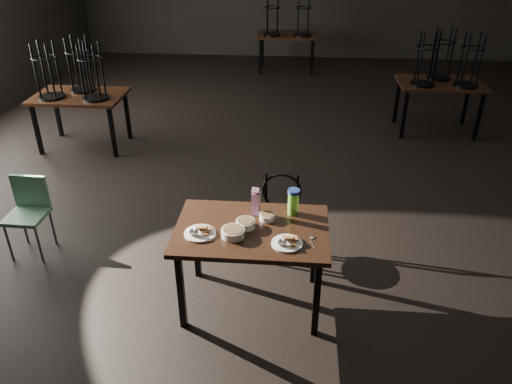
# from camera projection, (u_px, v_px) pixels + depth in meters

# --- Properties ---
(main_table) EXTENTS (1.20, 0.80, 0.75)m
(main_table) POSITION_uv_depth(u_px,v_px,m) (252.00, 237.00, 3.92)
(main_table) COLOR black
(main_table) RESTS_ON ground
(plate_left) EXTENTS (0.24, 0.24, 0.08)m
(plate_left) POSITION_uv_depth(u_px,v_px,m) (200.00, 232.00, 3.80)
(plate_left) COLOR white
(plate_left) RESTS_ON main_table
(plate_right) EXTENTS (0.23, 0.23, 0.08)m
(plate_right) POSITION_uv_depth(u_px,v_px,m) (287.00, 242.00, 3.69)
(plate_right) COLOR white
(plate_right) RESTS_ON main_table
(bowl_near) EXTENTS (0.15, 0.15, 0.06)m
(bowl_near) POSITION_uv_depth(u_px,v_px,m) (246.00, 223.00, 3.88)
(bowl_near) COLOR white
(bowl_near) RESTS_ON main_table
(bowl_far) EXTENTS (0.13, 0.13, 0.05)m
(bowl_far) POSITION_uv_depth(u_px,v_px,m) (267.00, 217.00, 3.98)
(bowl_far) COLOR white
(bowl_far) RESTS_ON main_table
(bowl_big) EXTENTS (0.18, 0.18, 0.06)m
(bowl_big) POSITION_uv_depth(u_px,v_px,m) (233.00, 232.00, 3.77)
(bowl_big) COLOR white
(bowl_big) RESTS_ON main_table
(juice_carton) EXTENTS (0.07, 0.07, 0.24)m
(juice_carton) POSITION_uv_depth(u_px,v_px,m) (256.00, 202.00, 4.02)
(juice_carton) COLOR #941A7C
(juice_carton) RESTS_ON main_table
(water_bottle) EXTENTS (0.13, 0.13, 0.22)m
(water_bottle) POSITION_uv_depth(u_px,v_px,m) (293.00, 202.00, 4.02)
(water_bottle) COLOR #89E242
(water_bottle) RESTS_ON main_table
(spoon) EXTENTS (0.05, 0.18, 0.01)m
(spoon) POSITION_uv_depth(u_px,v_px,m) (312.00, 238.00, 3.76)
(spoon) COLOR silver
(spoon) RESTS_ON main_table
(bentwood_chair) EXTENTS (0.39, 0.39, 0.82)m
(bentwood_chair) POSITION_uv_depth(u_px,v_px,m) (280.00, 210.00, 4.63)
(bentwood_chair) COLOR black
(bentwood_chair) RESTS_ON ground
(school_chair) EXTENTS (0.36, 0.36, 0.76)m
(school_chair) POSITION_uv_depth(u_px,v_px,m) (28.00, 208.00, 4.71)
(school_chair) COLOR #7BC09B
(school_chair) RESTS_ON ground
(bg_table_left) EXTENTS (1.20, 0.80, 1.48)m
(bg_table_left) POSITION_uv_depth(u_px,v_px,m) (78.00, 93.00, 6.69)
(bg_table_left) COLOR black
(bg_table_left) RESTS_ON ground
(bg_table_right) EXTENTS (1.20, 0.80, 1.48)m
(bg_table_right) POSITION_uv_depth(u_px,v_px,m) (441.00, 81.00, 7.18)
(bg_table_right) COLOR black
(bg_table_right) RESTS_ON ground
(bg_table_far) EXTENTS (1.20, 0.80, 1.48)m
(bg_table_far) POSITION_uv_depth(u_px,v_px,m) (287.00, 34.00, 10.03)
(bg_table_far) COLOR black
(bg_table_far) RESTS_ON ground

